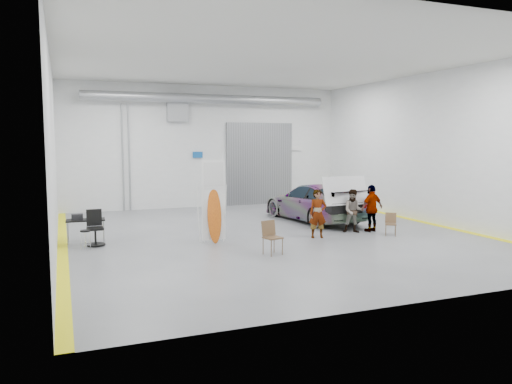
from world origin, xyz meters
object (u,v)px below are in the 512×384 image
object	(u,v)px
person_a	(318,214)
shop_stool	(86,240)
surfboard_display	(214,208)
person_b	(354,211)
person_c	(372,208)
sedan_car	(314,202)
folding_chair_far	(390,229)
work_table	(83,220)
office_chair	(95,230)
folding_chair_near	(273,244)

from	to	relation	value
person_a	shop_stool	bearing A→B (deg)	-172.10
surfboard_display	person_b	bearing A→B (deg)	-4.72
person_c	person_b	bearing A→B (deg)	-16.49
sedan_car	folding_chair_far	distance (m)	4.05
person_b	folding_chair_far	size ratio (longest dim) A/B	1.99
sedan_car	person_b	size ratio (longest dim) A/B	3.36
person_b	work_table	size ratio (longest dim) A/B	1.27
person_a	office_chair	xyz separation A→B (m)	(-7.17, 1.46, -0.34)
folding_chair_near	shop_stool	bearing A→B (deg)	139.82
sedan_car	person_a	size ratio (longest dim) A/B	3.18
shop_stool	work_table	size ratio (longest dim) A/B	0.50
sedan_car	folding_chair_near	distance (m)	6.48
person_a	person_b	distance (m)	1.69
person_c	folding_chair_near	distance (m)	5.26
sedan_car	surfboard_display	distance (m)	5.91
surfboard_display	shop_stool	bearing A→B (deg)	170.80
person_b	folding_chair_near	bearing A→B (deg)	-126.57
folding_chair_far	shop_stool	world-z (taller)	folding_chair_far
folding_chair_far	work_table	world-z (taller)	work_table
folding_chair_far	office_chair	size ratio (longest dim) A/B	0.71
person_c	surfboard_display	world-z (taller)	surfboard_display
sedan_car	person_a	distance (m)	3.66
person_c	shop_stool	xyz separation A→B (m)	(-9.87, 0.50, -0.55)
office_chair	surfboard_display	bearing A→B (deg)	-17.69
surfboard_display	shop_stool	xyz separation A→B (m)	(-3.92, 0.36, -0.85)
folding_chair_far	office_chair	xyz separation A→B (m)	(-9.72, 2.06, 0.25)
person_a	surfboard_display	size ratio (longest dim) A/B	0.58
person_c	shop_stool	size ratio (longest dim) A/B	2.77
sedan_car	surfboard_display	xyz separation A→B (m)	(-5.16, -2.86, 0.39)
folding_chair_near	person_c	bearing A→B (deg)	9.85
sedan_car	folding_chair_near	world-z (taller)	sedan_car
sedan_car	work_table	distance (m)	9.16
person_a	office_chair	world-z (taller)	person_a
person_a	office_chair	bearing A→B (deg)	-177.49
folding_chair_near	surfboard_display	bearing A→B (deg)	103.95
folding_chair_far	person_c	bearing A→B (deg)	135.03
person_a	surfboard_display	world-z (taller)	surfboard_display
person_c	office_chair	world-z (taller)	person_c
person_b	folding_chair_far	xyz separation A→B (m)	(0.90, -0.96, -0.54)
person_a	folding_chair_near	bearing A→B (deg)	-130.14
person_b	surfboard_display	world-z (taller)	surfboard_display
sedan_car	shop_stool	xyz separation A→B (m)	(-9.08, -2.50, -0.46)
sedan_car	office_chair	xyz separation A→B (m)	(-8.76, -1.84, -0.27)
person_a	folding_chair_far	distance (m)	2.68
person_b	person_c	xyz separation A→B (m)	(0.73, -0.06, 0.08)
surfboard_display	folding_chair_far	world-z (taller)	surfboard_display
person_a	person_b	size ratio (longest dim) A/B	1.06
sedan_car	work_table	world-z (taller)	sedan_car
work_table	person_b	bearing A→B (deg)	-10.56
sedan_car	surfboard_display	bearing A→B (deg)	22.62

